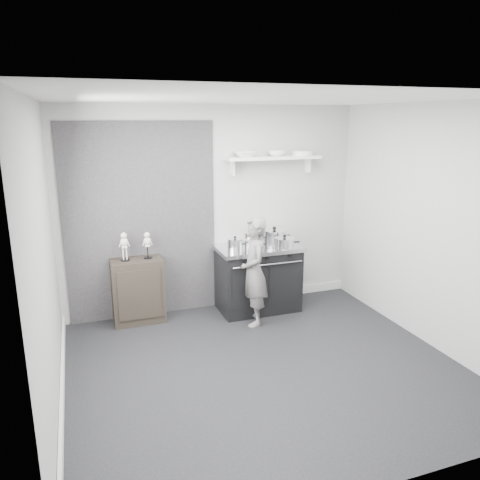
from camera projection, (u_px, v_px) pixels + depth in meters
name	position (u px, v px, depth m)	size (l,w,h in m)	color
ground	(264.00, 367.00, 4.90)	(4.00, 4.00, 0.00)	black
room_shell	(252.00, 212.00, 4.59)	(4.02, 3.62, 2.71)	#B2B2AF
wall_shelf	(273.00, 159.00, 6.17)	(1.30, 0.26, 0.24)	white
stove	(258.00, 277.00, 6.29)	(1.11, 0.69, 0.89)	black
side_cabinet	(138.00, 291.00, 5.91)	(0.64, 0.37, 0.83)	black
child	(254.00, 272.00, 5.79)	(0.50, 0.33, 1.37)	slate
pot_front_left	(235.00, 244.00, 5.98)	(0.29, 0.20, 0.18)	silver
pot_back_left	(253.00, 238.00, 6.24)	(0.36, 0.28, 0.22)	silver
pot_back_right	(274.00, 236.00, 6.34)	(0.38, 0.29, 0.22)	silver
pot_front_right	(284.00, 243.00, 6.08)	(0.35, 0.26, 0.18)	silver
pot_front_center	(253.00, 245.00, 5.98)	(0.30, 0.21, 0.17)	silver
skeleton_full	(124.00, 244.00, 5.71)	(0.11, 0.07, 0.41)	beige
skeleton_torso	(147.00, 243.00, 5.81)	(0.11, 0.07, 0.39)	beige
bowl_large	(245.00, 154.00, 6.02)	(0.30, 0.30, 0.07)	white
bowl_small	(277.00, 153.00, 6.16)	(0.22, 0.22, 0.07)	white
plate_stack	(303.00, 153.00, 6.29)	(0.28, 0.28, 0.06)	white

